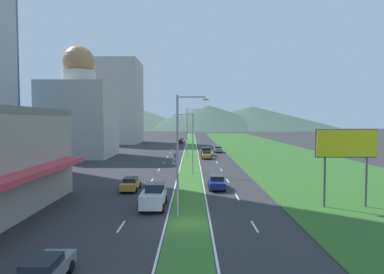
# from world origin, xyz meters

# --- Properties ---
(ground_plane) EXTENTS (600.00, 600.00, 0.00)m
(ground_plane) POSITION_xyz_m (0.00, 0.00, 0.00)
(ground_plane) COLOR #2D2D30
(grass_median) EXTENTS (3.20, 240.00, 0.06)m
(grass_median) POSITION_xyz_m (0.00, 60.00, 0.03)
(grass_median) COLOR #387028
(grass_median) RESTS_ON ground_plane
(grass_verge_right) EXTENTS (24.00, 240.00, 0.06)m
(grass_verge_right) POSITION_xyz_m (20.60, 60.00, 0.03)
(grass_verge_right) COLOR #2D6023
(grass_verge_right) RESTS_ON ground_plane
(lane_dash_left_2) EXTENTS (0.16, 2.80, 0.01)m
(lane_dash_left_2) POSITION_xyz_m (-5.10, -0.51, 0.01)
(lane_dash_left_2) COLOR silver
(lane_dash_left_2) RESTS_ON ground_plane
(lane_dash_left_3) EXTENTS (0.16, 2.80, 0.01)m
(lane_dash_left_3) POSITION_xyz_m (-5.10, 9.24, 0.01)
(lane_dash_left_3) COLOR silver
(lane_dash_left_3) RESTS_ON ground_plane
(lane_dash_left_4) EXTENTS (0.16, 2.80, 0.01)m
(lane_dash_left_4) POSITION_xyz_m (-5.10, 18.98, 0.01)
(lane_dash_left_4) COLOR silver
(lane_dash_left_4) RESTS_ON ground_plane
(lane_dash_left_5) EXTENTS (0.16, 2.80, 0.01)m
(lane_dash_left_5) POSITION_xyz_m (-5.10, 28.73, 0.01)
(lane_dash_left_5) COLOR silver
(lane_dash_left_5) RESTS_ON ground_plane
(lane_dash_left_6) EXTENTS (0.16, 2.80, 0.01)m
(lane_dash_left_6) POSITION_xyz_m (-5.10, 38.47, 0.01)
(lane_dash_left_6) COLOR silver
(lane_dash_left_6) RESTS_ON ground_plane
(lane_dash_left_7) EXTENTS (0.16, 2.80, 0.01)m
(lane_dash_left_7) POSITION_xyz_m (-5.10, 48.22, 0.01)
(lane_dash_left_7) COLOR silver
(lane_dash_left_7) RESTS_ON ground_plane
(lane_dash_left_8) EXTENTS (0.16, 2.80, 0.01)m
(lane_dash_left_8) POSITION_xyz_m (-5.10, 57.96, 0.01)
(lane_dash_left_8) COLOR silver
(lane_dash_left_8) RESTS_ON ground_plane
(lane_dash_left_9) EXTENTS (0.16, 2.80, 0.01)m
(lane_dash_left_9) POSITION_xyz_m (-5.10, 67.71, 0.01)
(lane_dash_left_9) COLOR silver
(lane_dash_left_9) RESTS_ON ground_plane
(lane_dash_left_10) EXTENTS (0.16, 2.80, 0.01)m
(lane_dash_left_10) POSITION_xyz_m (-5.10, 77.45, 0.01)
(lane_dash_left_10) COLOR silver
(lane_dash_left_10) RESTS_ON ground_plane
(lane_dash_right_2) EXTENTS (0.16, 2.80, 0.01)m
(lane_dash_right_2) POSITION_xyz_m (5.10, -0.51, 0.01)
(lane_dash_right_2) COLOR silver
(lane_dash_right_2) RESTS_ON ground_plane
(lane_dash_right_3) EXTENTS (0.16, 2.80, 0.01)m
(lane_dash_right_3) POSITION_xyz_m (5.10, 9.24, 0.01)
(lane_dash_right_3) COLOR silver
(lane_dash_right_3) RESTS_ON ground_plane
(lane_dash_right_4) EXTENTS (0.16, 2.80, 0.01)m
(lane_dash_right_4) POSITION_xyz_m (5.10, 18.98, 0.01)
(lane_dash_right_4) COLOR silver
(lane_dash_right_4) RESTS_ON ground_plane
(lane_dash_right_5) EXTENTS (0.16, 2.80, 0.01)m
(lane_dash_right_5) POSITION_xyz_m (5.10, 28.73, 0.01)
(lane_dash_right_5) COLOR silver
(lane_dash_right_5) RESTS_ON ground_plane
(lane_dash_right_6) EXTENTS (0.16, 2.80, 0.01)m
(lane_dash_right_6) POSITION_xyz_m (5.10, 38.47, 0.01)
(lane_dash_right_6) COLOR silver
(lane_dash_right_6) RESTS_ON ground_plane
(lane_dash_right_7) EXTENTS (0.16, 2.80, 0.01)m
(lane_dash_right_7) POSITION_xyz_m (5.10, 48.22, 0.01)
(lane_dash_right_7) COLOR silver
(lane_dash_right_7) RESTS_ON ground_plane
(lane_dash_right_8) EXTENTS (0.16, 2.80, 0.01)m
(lane_dash_right_8) POSITION_xyz_m (5.10, 57.96, 0.01)
(lane_dash_right_8) COLOR silver
(lane_dash_right_8) RESTS_ON ground_plane
(lane_dash_right_9) EXTENTS (0.16, 2.80, 0.01)m
(lane_dash_right_9) POSITION_xyz_m (5.10, 67.71, 0.01)
(lane_dash_right_9) COLOR silver
(lane_dash_right_9) RESTS_ON ground_plane
(lane_dash_right_10) EXTENTS (0.16, 2.80, 0.01)m
(lane_dash_right_10) POSITION_xyz_m (5.10, 77.45, 0.01)
(lane_dash_right_10) COLOR silver
(lane_dash_right_10) RESTS_ON ground_plane
(edge_line_median_left) EXTENTS (0.16, 240.00, 0.01)m
(edge_line_median_left) POSITION_xyz_m (-1.75, 60.00, 0.01)
(edge_line_median_left) COLOR silver
(edge_line_median_left) RESTS_ON ground_plane
(edge_line_median_right) EXTENTS (0.16, 240.00, 0.01)m
(edge_line_median_right) POSITION_xyz_m (1.75, 60.00, 0.01)
(edge_line_median_right) COLOR silver
(edge_line_median_right) RESTS_ON ground_plane
(domed_building) EXTENTS (14.33, 14.33, 24.43)m
(domed_building) POSITION_xyz_m (-24.63, 48.89, 9.55)
(domed_building) COLOR #B7B2A8
(domed_building) RESTS_ON ground_plane
(midrise_colored) EXTENTS (17.98, 17.98, 28.97)m
(midrise_colored) POSITION_xyz_m (-27.17, 93.90, 14.48)
(midrise_colored) COLOR #B7B2A8
(midrise_colored) RESTS_ON ground_plane
(hill_far_left) EXTENTS (163.26, 163.26, 30.71)m
(hill_far_left) POSITION_xyz_m (-79.56, 291.47, 15.36)
(hill_far_left) COLOR #516B56
(hill_far_left) RESTS_ON ground_plane
(hill_far_center) EXTENTS (136.42, 136.42, 21.31)m
(hill_far_center) POSITION_xyz_m (15.70, 276.71, 10.65)
(hill_far_center) COLOR #3D5647
(hill_far_center) RESTS_ON ground_plane
(hill_far_right) EXTENTS (164.54, 164.54, 21.21)m
(hill_far_right) POSITION_xyz_m (57.38, 293.57, 10.60)
(hill_far_right) COLOR #3D5647
(hill_far_right) RESTS_ON ground_plane
(street_lamp_near) EXTENTS (2.71, 0.33, 10.18)m
(street_lamp_near) POSITION_xyz_m (-0.62, 2.00, 5.78)
(street_lamp_near) COLOR #99999E
(street_lamp_near) RESTS_ON ground_plane
(street_lamp_mid) EXTENTS (3.26, 0.41, 9.15)m
(street_lamp_mid) POSITION_xyz_m (0.07, 24.99, 5.30)
(street_lamp_mid) COLOR #99999E
(street_lamp_mid) RESTS_ON ground_plane
(street_lamp_far) EXTENTS (2.90, 0.39, 10.68)m
(street_lamp_far) POSITION_xyz_m (-0.46, 47.94, 6.06)
(street_lamp_far) COLOR #99999E
(street_lamp_far) RESTS_ON ground_plane
(billboard_roadside) EXTENTS (5.73, 0.28, 7.30)m
(billboard_roadside) POSITION_xyz_m (14.57, 5.11, 5.61)
(billboard_roadside) COLOR #4C4C51
(billboard_roadside) RESTS_ON ground_plane
(car_0) EXTENTS (1.85, 4.32, 1.47)m
(car_0) POSITION_xyz_m (-3.64, 89.83, 0.77)
(car_0) COLOR black
(car_0) RESTS_ON ground_plane
(car_1) EXTENTS (1.93, 4.14, 1.49)m
(car_1) POSITION_xyz_m (-3.42, 98.00, 0.77)
(car_1) COLOR silver
(car_1) RESTS_ON ground_plane
(car_2) EXTENTS (1.89, 4.60, 1.50)m
(car_2) POSITION_xyz_m (3.36, 44.95, 0.78)
(car_2) COLOR #C6842D
(car_2) RESTS_ON ground_plane
(car_3) EXTENTS (1.96, 4.79, 1.55)m
(car_3) POSITION_xyz_m (3.24, 13.80, 0.79)
(car_3) COLOR navy
(car_3) RESTS_ON ground_plane
(car_4) EXTENTS (1.95, 4.75, 1.50)m
(car_4) POSITION_xyz_m (6.89, 58.83, 0.77)
(car_4) COLOR slate
(car_4) RESTS_ON ground_plane
(car_5) EXTENTS (1.86, 4.68, 1.51)m
(car_5) POSITION_xyz_m (-6.77, 12.81, 0.78)
(car_5) COLOR #C6842D
(car_5) RESTS_ON ground_plane
(car_6) EXTENTS (1.87, 4.40, 1.40)m
(car_6) POSITION_xyz_m (-6.97, -9.67, 0.73)
(car_6) COLOR slate
(car_6) RESTS_ON ground_plane
(pickup_truck_0) EXTENTS (2.18, 5.40, 2.00)m
(pickup_truck_0) POSITION_xyz_m (3.50, 50.74, 0.98)
(pickup_truck_0) COLOR maroon
(pickup_truck_0) RESTS_ON ground_plane
(pickup_truck_1) EXTENTS (2.18, 5.40, 2.00)m
(pickup_truck_1) POSITION_xyz_m (-3.23, 5.35, 0.98)
(pickup_truck_1) COLOR silver
(pickup_truck_1) RESTS_ON ground_plane
(motorcycle_rider) EXTENTS (0.36, 2.00, 1.80)m
(motorcycle_rider) POSITION_xyz_m (-2.97, 38.53, 0.75)
(motorcycle_rider) COLOR black
(motorcycle_rider) RESTS_ON ground_plane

